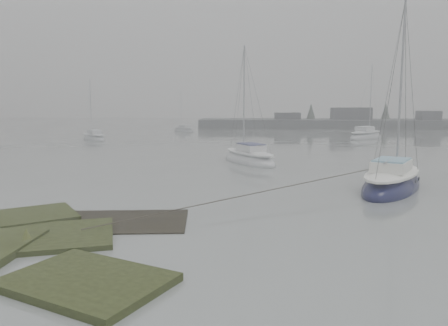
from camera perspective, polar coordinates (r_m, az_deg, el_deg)
ground at (r=40.01m, az=-2.46°, el=2.06°), size 160.00×160.00×0.00m
far_shoreline at (r=75.08m, az=21.16°, el=4.91°), size 60.00×8.00×4.15m
sailboat_main at (r=21.98m, az=21.07°, el=-2.50°), size 5.22×6.95×9.50m
sailboat_white at (r=29.76m, az=3.30°, el=0.55°), size 4.67×6.24×8.52m
sailboat_far_a at (r=50.05m, az=-16.61°, el=3.16°), size 4.45×4.91×7.07m
sailboat_far_b at (r=52.36m, az=18.02°, el=3.36°), size 5.74×6.25×9.03m
sailboat_far_c at (r=62.44m, az=-5.26°, el=4.30°), size 4.07×4.02×6.08m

